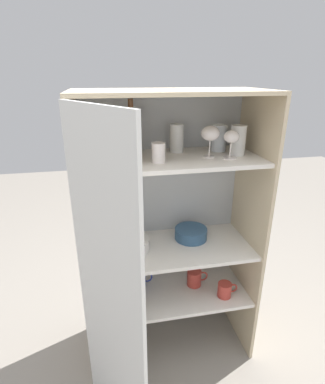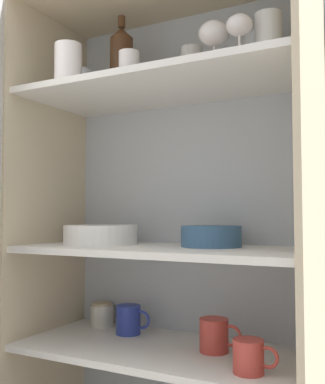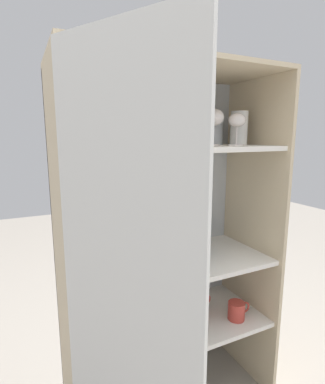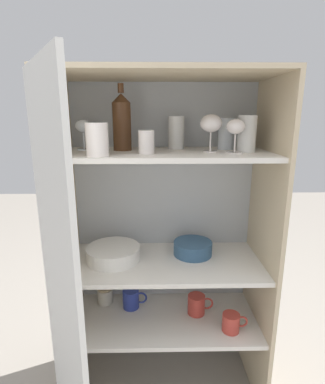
{
  "view_description": "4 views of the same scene",
  "coord_description": "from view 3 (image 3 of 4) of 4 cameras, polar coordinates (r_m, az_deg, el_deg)",
  "views": [
    {
      "loc": [
        -0.31,
        -1.17,
        1.55
      ],
      "look_at": [
        -0.04,
        0.22,
        0.99
      ],
      "focal_mm": 28.0,
      "sensor_mm": 36.0,
      "label": 1
    },
    {
      "loc": [
        0.63,
        -1.01,
        0.77
      ],
      "look_at": [
        -0.03,
        0.26,
        0.85
      ],
      "focal_mm": 42.0,
      "sensor_mm": 36.0,
      "label": 2
    },
    {
      "loc": [
        -0.56,
        -0.88,
        1.21
      ],
      "look_at": [
        -0.02,
        0.23,
        0.98
      ],
      "focal_mm": 28.0,
      "sensor_mm": 36.0,
      "label": 3
    },
    {
      "loc": [
        -0.03,
        -1.04,
        1.32
      ],
      "look_at": [
        -0.01,
        0.22,
        1.0
      ],
      "focal_mm": 28.0,
      "sensor_mm": 36.0,
      "label": 4
    }
  ],
  "objects": [
    {
      "name": "wine_glass_1",
      "position": [
        1.29,
        9.65,
        13.66
      ],
      "size": [
        0.09,
        0.09,
        0.15
      ],
      "color": "silver",
      "rests_on": "shelf_board_upper"
    },
    {
      "name": "cupboard_side_right",
      "position": [
        1.55,
        16.39,
        -7.93
      ],
      "size": [
        0.02,
        0.43,
        1.47
      ],
      "primitive_type": "cube",
      "color": "#CCB793",
      "rests_on": "ground_plane"
    },
    {
      "name": "cupboard_top_panel",
      "position": [
        1.24,
        1.68,
        22.79
      ],
      "size": [
        0.9,
        0.43,
        0.02
      ],
      "primitive_type": "cube",
      "color": "#CCB793",
      "rests_on": "cupboard_side_left"
    },
    {
      "name": "cupboard_back_panel",
      "position": [
        1.48,
        -2.16,
        -8.34
      ],
      "size": [
        0.9,
        0.02,
        1.47
      ],
      "primitive_type": "cube",
      "color": "#B2B7BC",
      "rests_on": "ground_plane"
    },
    {
      "name": "cupboard_side_left",
      "position": [
        1.19,
        -18.46,
        -13.83
      ],
      "size": [
        0.02,
        0.43,
        1.47
      ],
      "primitive_type": "cube",
      "color": "#CCB793",
      "rests_on": "ground_plane"
    },
    {
      "name": "shelf_board_lower",
      "position": [
        1.48,
        1.43,
        -24.19
      ],
      "size": [
        0.87,
        0.39,
        0.02
      ],
      "primitive_type": "cube",
      "color": "silver"
    },
    {
      "name": "plate_stack_white",
      "position": [
        1.25,
        -8.73,
        -13.33
      ],
      "size": [
        0.24,
        0.24,
        0.06
      ],
      "color": "white",
      "rests_on": "shelf_board_middle"
    },
    {
      "name": "tumbler_glass_4",
      "position": [
        1.12,
        -0.13,
        10.93
      ],
      "size": [
        0.06,
        0.06,
        0.09
      ],
      "color": "silver",
      "rests_on": "shelf_board_upper"
    },
    {
      "name": "coffee_mug_extra_2",
      "position": [
        1.54,
        6.5,
        -20.26
      ],
      "size": [
        0.12,
        0.08,
        0.09
      ],
      "color": "#BC3D33",
      "rests_on": "shelf_board_lower"
    },
    {
      "name": "coffee_mug_extra_1",
      "position": [
        1.52,
        13.97,
        -21.07
      ],
      "size": [
        0.12,
        0.08,
        0.08
      ],
      "color": "#BC3D33",
      "rests_on": "shelf_board_lower"
    },
    {
      "name": "wine_glass_2",
      "position": [
        1.16,
        -15.64,
        12.84
      ],
      "size": [
        0.07,
        0.07,
        0.13
      ],
      "color": "white",
      "rests_on": "shelf_board_upper"
    },
    {
      "name": "wine_bottle",
      "position": [
        1.2,
        -7.51,
        14.36
      ],
      "size": [
        0.08,
        0.08,
        0.27
      ],
      "color": "#4C2D19",
      "rests_on": "shelf_board_upper"
    },
    {
      "name": "shelf_board_upper",
      "position": [
        1.22,
        1.6,
        8.28
      ],
      "size": [
        0.87,
        0.39,
        0.02
      ],
      "primitive_type": "cube",
      "color": "silver"
    },
    {
      "name": "tumbler_glass_1",
      "position": [
        0.99,
        -7.78,
        11.75
      ],
      "size": [
        0.08,
        0.08,
        0.12
      ],
      "color": "silver",
      "rests_on": "shelf_board_upper"
    },
    {
      "name": "tumbler_glass_2",
      "position": [
        1.34,
        1.52,
        11.95
      ],
      "size": [
        0.07,
        0.07,
        0.14
      ],
      "color": "white",
      "rests_on": "shelf_board_upper"
    },
    {
      "name": "coffee_mug_primary",
      "position": [
        1.46,
        -6.41,
        -22.13
      ],
      "size": [
        0.12,
        0.08,
        0.09
      ],
      "color": "#283893",
      "rests_on": "shelf_board_lower"
    },
    {
      "name": "mixing_bowl_large",
      "position": [
        1.43,
        5.2,
        -9.99
      ],
      "size": [
        0.18,
        0.18,
        0.06
      ],
      "color": "#33567A",
      "rests_on": "shelf_board_middle"
    },
    {
      "name": "tumbler_glass_0",
      "position": [
        1.43,
        9.95,
        11.57
      ],
      "size": [
        0.08,
        0.08,
        0.13
      ],
      "color": "white",
      "rests_on": "shelf_board_upper"
    },
    {
      "name": "storage_jar",
      "position": [
        1.47,
        -12.58,
        -22.43
      ],
      "size": [
        0.08,
        0.08,
        0.08
      ],
      "color": "beige",
      "rests_on": "shelf_board_lower"
    },
    {
      "name": "tumbler_glass_3",
      "position": [
        1.39,
        14.37,
        11.68
      ],
      "size": [
        0.08,
        0.08,
        0.15
      ],
      "color": "white",
      "rests_on": "shelf_board_upper"
    },
    {
      "name": "shelf_board_middle",
      "position": [
        1.33,
        1.49,
        -13.59
      ],
      "size": [
        0.87,
        0.39,
        0.02
      ],
      "primitive_type": "cube",
      "color": "silver"
    },
    {
      "name": "cupboard_door",
      "position": [
        0.85,
        -6.83,
        -23.66
      ],
      "size": [
        0.24,
        0.4,
        1.47
      ],
      "color": "silver",
      "rests_on": "ground_plane"
    },
    {
      "name": "wine_glass_0",
      "position": [
        1.31,
        13.99,
        12.78
      ],
      "size": [
        0.07,
        0.07,
        0.13
      ],
      "color": "silver",
      "rests_on": "shelf_board_upper"
    }
  ]
}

